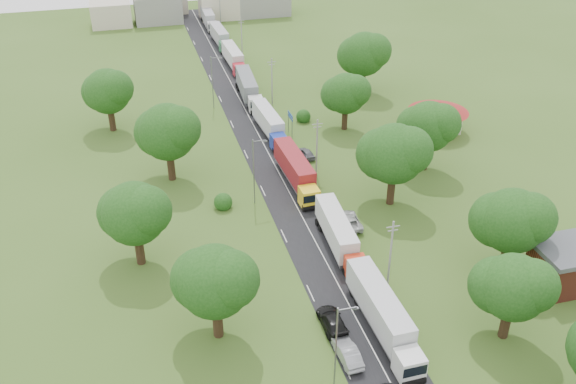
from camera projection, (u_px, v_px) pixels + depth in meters
name	position (u px, v px, depth m)	size (l,w,h in m)	color
ground	(324.00, 258.00, 79.64)	(260.00, 260.00, 0.00)	#38551C
road	(283.00, 181.00, 96.23)	(8.00, 200.00, 0.04)	black
info_sign	(290.00, 119.00, 108.30)	(0.12, 3.10, 4.10)	slate
pole_1	(391.00, 253.00, 72.68)	(1.60, 0.24, 9.00)	gray
pole_2	(317.00, 146.00, 95.89)	(1.60, 0.24, 9.00)	gray
pole_3	(272.00, 81.00, 119.11)	(1.60, 0.24, 9.00)	gray
pole_4	(242.00, 37.00, 142.33)	(1.60, 0.24, 9.00)	gray
pole_5	(220.00, 5.00, 165.55)	(1.60, 0.24, 9.00)	gray
lamp_0	(338.00, 345.00, 59.02)	(2.03, 0.22, 10.00)	slate
lamp_1	(255.00, 169.00, 88.04)	(2.03, 0.22, 10.00)	slate
lamp_2	(213.00, 80.00, 117.06)	(2.03, 0.22, 10.00)	slate
tree_2	(513.00, 286.00, 64.60)	(8.00, 8.00, 10.10)	#382616
tree_3	(512.00, 220.00, 73.93)	(8.80, 8.80, 11.07)	#382616
tree_4	(394.00, 153.00, 86.97)	(9.60, 9.60, 12.05)	#382616
tree_5	(428.00, 126.00, 95.94)	(8.80, 8.80, 11.07)	#382616
tree_6	(346.00, 93.00, 108.77)	(8.00, 8.00, 10.10)	#382616
tree_7	(364.00, 54.00, 122.61)	(9.60, 9.60, 12.05)	#382616
tree_10	(214.00, 281.00, 64.41)	(8.80, 8.80, 11.07)	#382616
tree_11	(134.00, 213.00, 75.28)	(8.80, 8.80, 11.07)	#382616
tree_12	(167.00, 131.00, 92.90)	(9.60, 9.60, 12.05)	#382616
tree_13	(107.00, 91.00, 108.00)	(8.80, 8.80, 11.07)	#382616
house_brick	(570.00, 265.00, 74.17)	(8.60, 6.60, 5.20)	maroon
house_cream	(438.00, 112.00, 109.39)	(10.08, 10.08, 5.80)	beige
distant_town	(199.00, 6.00, 169.23)	(52.00, 8.00, 8.00)	gray
truck_0	(383.00, 314.00, 67.37)	(2.89, 15.75, 4.36)	silver
truck_1	(339.00, 234.00, 80.34)	(3.14, 14.69, 4.06)	red
truck_2	(296.00, 170.00, 94.37)	(3.12, 15.54, 4.30)	yellow
truck_3	(269.00, 123.00, 109.04)	(3.10, 14.33, 3.96)	navy
truck_4	(248.00, 88.00, 122.55)	(3.46, 15.59, 4.30)	silver
truck_5	(233.00, 58.00, 137.99)	(2.78, 14.41, 3.99)	#B41B2A
truck_6	(220.00, 36.00, 151.09)	(2.82, 14.02, 3.88)	#2B7442
truck_7	(208.00, 18.00, 164.52)	(2.77, 14.19, 3.93)	#BABABA
car_lane_mid	(347.00, 353.00, 64.62)	(1.75, 5.02, 1.65)	gray
car_lane_rear	(332.00, 321.00, 68.60)	(2.31, 5.68, 1.65)	black
car_verge_near	(349.00, 221.00, 85.58)	(2.55, 5.52, 1.53)	#B9B9B9
car_verge_far	(306.00, 153.00, 102.50)	(1.70, 4.22, 1.44)	#56585D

